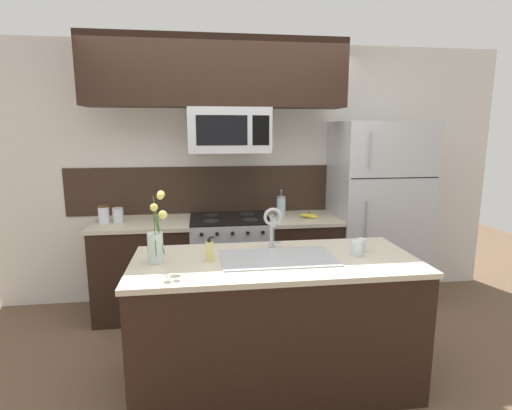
% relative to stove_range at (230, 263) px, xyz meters
% --- Properties ---
extents(ground_plane, '(10.00, 10.00, 0.00)m').
position_rel_stove_range_xyz_m(ground_plane, '(-0.00, -0.90, -0.46)').
color(ground_plane, brown).
extents(rear_partition, '(5.20, 0.10, 2.60)m').
position_rel_stove_range_xyz_m(rear_partition, '(0.30, 0.38, 0.84)').
color(rear_partition, silver).
rests_on(rear_partition, ground).
extents(splash_band, '(3.20, 0.01, 0.48)m').
position_rel_stove_range_xyz_m(splash_band, '(-0.00, 0.32, 0.69)').
color(splash_band, '#332319').
rests_on(splash_band, rear_partition).
extents(back_counter_left, '(0.91, 0.65, 0.91)m').
position_rel_stove_range_xyz_m(back_counter_left, '(-0.82, 0.00, -0.01)').
color(back_counter_left, black).
rests_on(back_counter_left, ground).
extents(back_counter_right, '(0.71, 0.65, 0.91)m').
position_rel_stove_range_xyz_m(back_counter_right, '(0.72, 0.00, -0.01)').
color(back_counter_right, black).
rests_on(back_counter_right, ground).
extents(stove_range, '(0.76, 0.64, 0.93)m').
position_rel_stove_range_xyz_m(stove_range, '(0.00, 0.00, 0.00)').
color(stove_range, '#B7BABF').
rests_on(stove_range, ground).
extents(microwave, '(0.74, 0.40, 0.41)m').
position_rel_stove_range_xyz_m(microwave, '(0.00, -0.02, 1.29)').
color(microwave, '#B7BABF').
extents(upper_cabinet_band, '(2.32, 0.34, 0.60)m').
position_rel_stove_range_xyz_m(upper_cabinet_band, '(-0.10, -0.05, 1.79)').
color(upper_cabinet_band, black).
extents(refrigerator, '(0.88, 0.74, 1.84)m').
position_rel_stove_range_xyz_m(refrigerator, '(1.50, 0.02, 0.46)').
color(refrigerator, '#B7BABF').
rests_on(refrigerator, ground).
extents(storage_jar_tall, '(0.10, 0.10, 0.16)m').
position_rel_stove_range_xyz_m(storage_jar_tall, '(-1.16, -0.01, 0.53)').
color(storage_jar_tall, silver).
rests_on(storage_jar_tall, back_counter_left).
extents(storage_jar_medium, '(0.10, 0.10, 0.14)m').
position_rel_stove_range_xyz_m(storage_jar_medium, '(-1.04, 0.01, 0.52)').
color(storage_jar_medium, silver).
rests_on(storage_jar_medium, back_counter_left).
extents(banana_bunch, '(0.19, 0.12, 0.08)m').
position_rel_stove_range_xyz_m(banana_bunch, '(0.77, -0.06, 0.47)').
color(banana_bunch, yellow).
rests_on(banana_bunch, back_counter_right).
extents(french_press, '(0.09, 0.09, 0.27)m').
position_rel_stove_range_xyz_m(french_press, '(0.52, 0.06, 0.55)').
color(french_press, silver).
rests_on(french_press, back_counter_right).
extents(island_counter, '(1.90, 0.84, 0.91)m').
position_rel_stove_range_xyz_m(island_counter, '(0.21, -1.25, -0.01)').
color(island_counter, black).
rests_on(island_counter, ground).
extents(kitchen_sink, '(0.76, 0.44, 0.16)m').
position_rel_stove_range_xyz_m(kitchen_sink, '(0.23, -1.25, 0.38)').
color(kitchen_sink, '#ADAFB5').
rests_on(kitchen_sink, island_counter).
extents(sink_faucet, '(0.14, 0.14, 0.31)m').
position_rel_stove_range_xyz_m(sink_faucet, '(0.23, -1.03, 0.65)').
color(sink_faucet, '#B7BABF').
rests_on(sink_faucet, island_counter).
extents(dish_soap_bottle, '(0.06, 0.05, 0.16)m').
position_rel_stove_range_xyz_m(dish_soap_bottle, '(-0.22, -1.24, 0.52)').
color(dish_soap_bottle, '#DBCC75').
rests_on(dish_soap_bottle, island_counter).
extents(drinking_glass, '(0.08, 0.08, 0.10)m').
position_rel_stove_range_xyz_m(drinking_glass, '(0.77, -1.27, 0.50)').
color(drinking_glass, silver).
rests_on(drinking_glass, island_counter).
extents(spare_glass, '(0.07, 0.07, 0.09)m').
position_rel_stove_range_xyz_m(spare_glass, '(0.85, -1.17, 0.49)').
color(spare_glass, silver).
rests_on(spare_glass, island_counter).
extents(flower_vase, '(0.14, 0.18, 0.46)m').
position_rel_stove_range_xyz_m(flower_vase, '(-0.56, -1.23, 0.58)').
color(flower_vase, silver).
rests_on(flower_vase, island_counter).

